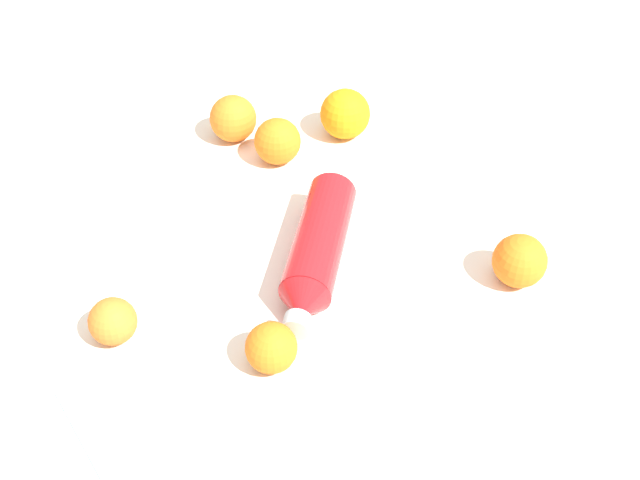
{
  "coord_description": "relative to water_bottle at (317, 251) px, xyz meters",
  "views": [
    {
      "loc": [
        0.76,
        -0.15,
        0.76
      ],
      "look_at": [
        0.0,
        -0.02,
        0.03
      ],
      "focal_mm": 43.76,
      "sensor_mm": 36.0,
      "label": 1
    }
  ],
  "objects": [
    {
      "name": "orange_1",
      "position": [
        -0.25,
        -0.02,
        0.0
      ],
      "size": [
        0.07,
        0.07,
        0.07
      ],
      "primitive_type": "sphere",
      "color": "orange",
      "rests_on": "ground_plane"
    },
    {
      "name": "orange_2",
      "position": [
        -0.32,
        -0.08,
        0.0
      ],
      "size": [
        0.08,
        0.08,
        0.08
      ],
      "primitive_type": "sphere",
      "color": "orange",
      "rests_on": "ground_plane"
    },
    {
      "name": "folded_napkin",
      "position": [
        0.19,
        -0.24,
        -0.03
      ],
      "size": [
        0.2,
        0.19,
        0.01
      ],
      "primitive_type": "cube",
      "rotation": [
        0.0,
        0.0,
        0.44
      ],
      "color": "#99BFD8",
      "rests_on": "ground_plane"
    },
    {
      "name": "orange_0",
      "position": [
        0.08,
        -0.27,
        -0.0
      ],
      "size": [
        0.06,
        0.06,
        0.06
      ],
      "primitive_type": "sphere",
      "color": "orange",
      "rests_on": "ground_plane"
    },
    {
      "name": "ground_plane",
      "position": [
        -0.02,
        0.03,
        -0.03
      ],
      "size": [
        2.4,
        2.4,
        0.0
      ],
      "primitive_type": "plane",
      "color": "silver"
    },
    {
      "name": "orange_4",
      "position": [
        -0.3,
        0.1,
        0.01
      ],
      "size": [
        0.08,
        0.08,
        0.08
      ],
      "primitive_type": "sphere",
      "color": "orange",
      "rests_on": "ground_plane"
    },
    {
      "name": "water_bottle",
      "position": [
        0.0,
        0.0,
        0.0
      ],
      "size": [
        0.27,
        0.15,
        0.07
      ],
      "rotation": [
        0.0,
        0.0,
        5.93
      ],
      "color": "red",
      "rests_on": "ground_plane"
    },
    {
      "name": "orange_3",
      "position": [
        0.06,
        0.26,
        0.0
      ],
      "size": [
        0.07,
        0.07,
        0.07
      ],
      "primitive_type": "sphere",
      "color": "orange",
      "rests_on": "ground_plane"
    },
    {
      "name": "orange_5",
      "position": [
        0.15,
        -0.08,
        -0.0
      ],
      "size": [
        0.06,
        0.06,
        0.06
      ],
      "primitive_type": "sphere",
      "color": "orange",
      "rests_on": "ground_plane"
    }
  ]
}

